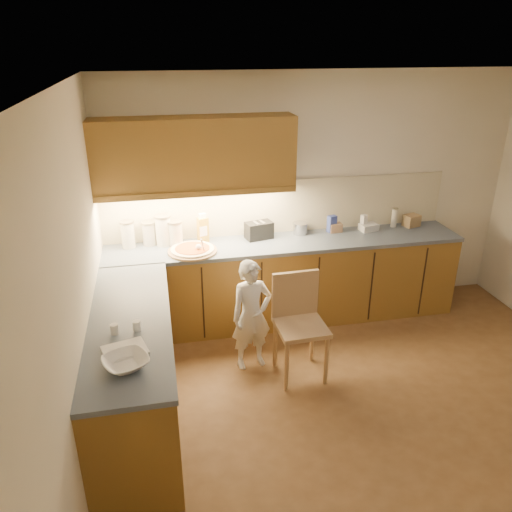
% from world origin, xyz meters
% --- Properties ---
extents(room, '(4.54, 4.50, 2.62)m').
position_xyz_m(room, '(0.00, 0.00, 1.68)').
color(room, brown).
rests_on(room, ground).
extents(l_counter, '(3.77, 2.62, 0.92)m').
position_xyz_m(l_counter, '(-0.92, 1.25, 0.46)').
color(l_counter, olive).
rests_on(l_counter, ground).
extents(backsplash, '(3.75, 0.02, 0.58)m').
position_xyz_m(backsplash, '(-0.38, 1.99, 1.21)').
color(backsplash, beige).
rests_on(backsplash, l_counter).
extents(upper_cabinets, '(1.95, 0.36, 0.73)m').
position_xyz_m(upper_cabinets, '(-1.27, 1.82, 1.85)').
color(upper_cabinets, olive).
rests_on(upper_cabinets, ground).
extents(pizza_on_board, '(0.49, 0.49, 0.20)m').
position_xyz_m(pizza_on_board, '(-1.36, 1.60, 0.94)').
color(pizza_on_board, '#A78353').
rests_on(pizza_on_board, l_counter).
extents(child, '(0.43, 0.33, 1.07)m').
position_xyz_m(child, '(-0.90, 0.91, 0.54)').
color(child, silver).
rests_on(child, ground).
extents(wooden_chair, '(0.45, 0.45, 0.97)m').
position_xyz_m(wooden_chair, '(-0.50, 0.74, 0.56)').
color(wooden_chair, tan).
rests_on(wooden_chair, ground).
extents(mixing_bowl, '(0.38, 0.38, 0.07)m').
position_xyz_m(mixing_bowl, '(-1.95, -0.22, 0.96)').
color(mixing_bowl, white).
rests_on(mixing_bowl, l_counter).
extents(canister_a, '(0.14, 0.14, 0.28)m').
position_xyz_m(canister_a, '(-1.98, 1.86, 1.06)').
color(canister_a, silver).
rests_on(canister_a, l_counter).
extents(canister_b, '(0.14, 0.14, 0.25)m').
position_xyz_m(canister_b, '(-1.78, 1.89, 1.04)').
color(canister_b, beige).
rests_on(canister_b, l_counter).
extents(canister_c, '(0.17, 0.17, 0.32)m').
position_xyz_m(canister_c, '(-1.63, 1.86, 1.08)').
color(canister_c, white).
rests_on(canister_c, l_counter).
extents(canister_d, '(0.16, 0.16, 0.26)m').
position_xyz_m(canister_d, '(-1.51, 1.84, 1.05)').
color(canister_d, silver).
rests_on(canister_d, l_counter).
extents(oil_jug, '(0.12, 0.11, 0.31)m').
position_xyz_m(oil_jug, '(-1.23, 1.86, 1.06)').
color(oil_jug, '#B69124').
rests_on(oil_jug, l_counter).
extents(toaster, '(0.31, 0.22, 0.18)m').
position_xyz_m(toaster, '(-0.64, 1.84, 1.01)').
color(toaster, black).
rests_on(toaster, l_counter).
extents(steel_pot, '(0.16, 0.16, 0.13)m').
position_xyz_m(steel_pot, '(-0.17, 1.88, 0.98)').
color(steel_pot, '#B6B6BB').
rests_on(steel_pot, l_counter).
extents(blue_box, '(0.11, 0.09, 0.19)m').
position_xyz_m(blue_box, '(0.19, 1.86, 1.01)').
color(blue_box, '#3749A6').
rests_on(blue_box, l_counter).
extents(card_box_a, '(0.14, 0.11, 0.10)m').
position_xyz_m(card_box_a, '(0.23, 1.86, 0.97)').
color(card_box_a, tan).
rests_on(card_box_a, l_counter).
extents(white_bottle, '(0.08, 0.08, 0.18)m').
position_xyz_m(white_bottle, '(0.55, 1.85, 1.01)').
color(white_bottle, white).
rests_on(white_bottle, l_counter).
extents(flat_pack, '(0.21, 0.17, 0.08)m').
position_xyz_m(flat_pack, '(0.60, 1.83, 0.96)').
color(flat_pack, silver).
rests_on(flat_pack, l_counter).
extents(tall_jar, '(0.07, 0.07, 0.22)m').
position_xyz_m(tall_jar, '(0.93, 1.88, 1.03)').
color(tall_jar, white).
rests_on(tall_jar, l_counter).
extents(card_box_b, '(0.20, 0.17, 0.13)m').
position_xyz_m(card_box_b, '(1.13, 1.86, 0.99)').
color(card_box_b, '#A28357').
rests_on(card_box_b, l_counter).
extents(dough_cloth, '(0.33, 0.29, 0.02)m').
position_xyz_m(dough_cloth, '(-1.96, -0.03, 0.93)').
color(dough_cloth, silver).
rests_on(dough_cloth, l_counter).
extents(spice_jar_a, '(0.07, 0.07, 0.08)m').
position_xyz_m(spice_jar_a, '(-2.04, 0.21, 0.96)').
color(spice_jar_a, silver).
rests_on(spice_jar_a, l_counter).
extents(spice_jar_b, '(0.06, 0.06, 0.08)m').
position_xyz_m(spice_jar_b, '(-1.89, 0.23, 0.96)').
color(spice_jar_b, white).
rests_on(spice_jar_b, l_counter).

